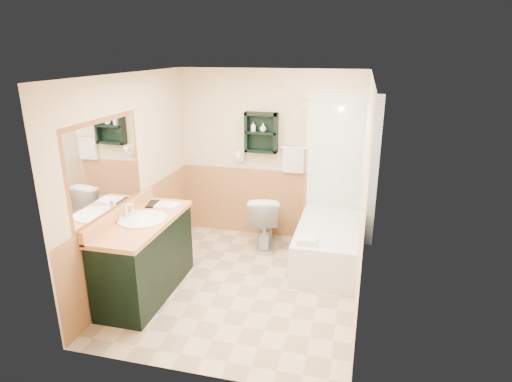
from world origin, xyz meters
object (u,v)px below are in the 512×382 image
at_px(wall_shelf, 261,133).
at_px(bathtub, 328,244).
at_px(hair_dryer, 241,156).
at_px(toilet, 264,220).
at_px(vanity_book, 147,195).
at_px(soap_bottle_a, 253,129).
at_px(vanity, 146,257).
at_px(soap_bottle_b, 263,128).

distance_m(wall_shelf, bathtub, 1.76).
height_order(hair_dryer, bathtub, hair_dryer).
distance_m(bathtub, toilet, 0.97).
height_order(wall_shelf, hair_dryer, wall_shelf).
height_order(bathtub, vanity_book, vanity_book).
bearing_deg(bathtub, soap_bottle_a, 152.18).
height_order(bathtub, toilet, toilet).
relative_size(vanity, soap_bottle_a, 10.79).
distance_m(hair_dryer, vanity, 2.07).
bearing_deg(vanity_book, bathtub, 10.31).
bearing_deg(bathtub, soap_bottle_b, 148.97).
relative_size(wall_shelf, soap_bottle_b, 4.77).
bearing_deg(hair_dryer, toilet, -36.71).
height_order(vanity, vanity_book, vanity_book).
bearing_deg(toilet, soap_bottle_b, -81.73).
bearing_deg(toilet, wall_shelf, -77.25).
relative_size(vanity, vanity_book, 5.95).
xyz_separation_m(soap_bottle_a, soap_bottle_b, (0.14, 0.00, 0.01)).
xyz_separation_m(bathtub, soap_bottle_a, (-1.14, 0.60, 1.34)).
relative_size(toilet, soap_bottle_b, 6.61).
bearing_deg(vanity, hair_dryer, 72.07).
relative_size(wall_shelf, vanity_book, 2.33).
distance_m(wall_shelf, hair_dryer, 0.46).
height_order(hair_dryer, vanity_book, hair_dryer).
height_order(toilet, soap_bottle_a, soap_bottle_a).
bearing_deg(vanity, soap_bottle_b, 62.99).
bearing_deg(toilet, hair_dryer, -46.40).
bearing_deg(soap_bottle_b, vanity_book, -128.55).
height_order(vanity, bathtub, vanity).
height_order(hair_dryer, toilet, hair_dryer).
relative_size(bathtub, toilet, 1.97).
relative_size(hair_dryer, soap_bottle_b, 2.08).
distance_m(hair_dryer, bathtub, 1.74).
relative_size(wall_shelf, bathtub, 0.37).
bearing_deg(vanity_book, soap_bottle_a, 45.41).
distance_m(toilet, soap_bottle_a, 1.28).
height_order(hair_dryer, vanity, hair_dryer).
height_order(bathtub, soap_bottle_b, soap_bottle_b).
bearing_deg(toilet, vanity_book, 32.87).
bearing_deg(soap_bottle_a, vanity_book, -124.77).
relative_size(vanity, soap_bottle_b, 12.21).
bearing_deg(vanity, bathtub, 32.18).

